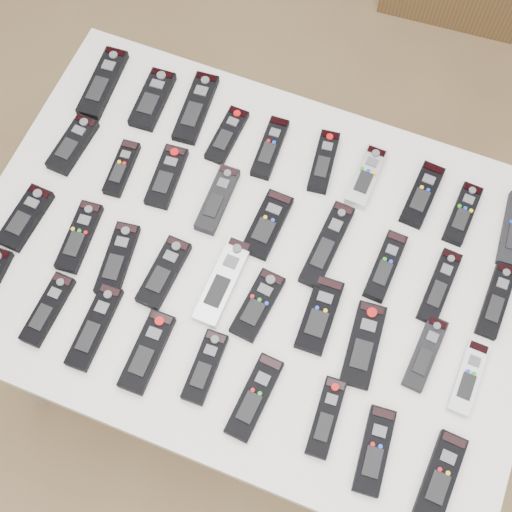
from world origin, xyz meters
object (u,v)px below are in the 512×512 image
at_px(remote_32, 147,352).
at_px(remote_19, 26,218).
at_px(remote_8, 463,214).
at_px(remote_17, 439,286).
at_px(remote_36, 374,451).
at_px(remote_2, 196,108).
at_px(remote_1, 153,99).
at_px(remote_20, 79,237).
at_px(remote_35, 326,417).
at_px(remote_5, 324,162).
at_px(remote_0, 103,83).
at_px(remote_22, 164,273).
at_px(remote_6, 366,177).
at_px(remote_24, 258,305).
at_px(remote_10, 73,145).
at_px(remote_18, 496,301).
at_px(remote_28, 468,378).
at_px(remote_15, 327,245).
at_px(remote_23, 223,281).
at_px(remote_26, 363,345).
at_px(remote_12, 167,177).
at_px(remote_31, 95,327).
at_px(remote_30, 48,309).
at_px(remote_25, 319,315).
at_px(remote_3, 227,135).
at_px(remote_16, 385,266).
at_px(remote_21, 118,259).
at_px(remote_13, 217,200).
at_px(remote_4, 270,148).
at_px(remote_33, 205,367).
at_px(remote_34, 254,397).
at_px(remote_11, 122,168).
at_px(remote_14, 267,225).
at_px(remote_37, 441,476).
at_px(remote_7, 422,195).
at_px(remote_27, 425,353).

bearing_deg(remote_32, remote_19, 154.39).
relative_size(remote_8, remote_17, 0.89).
bearing_deg(remote_36, remote_2, 131.69).
distance_m(remote_1, remote_20, 0.39).
xyz_separation_m(remote_8, remote_36, (-0.02, -0.56, 0.00)).
bearing_deg(remote_35, remote_5, 106.30).
relative_size(remote_0, remote_32, 1.15).
distance_m(remote_8, remote_22, 0.68).
xyz_separation_m(remote_6, remote_24, (-0.12, -0.38, -0.00)).
relative_size(remote_10, remote_19, 0.98).
relative_size(remote_0, remote_18, 1.17).
bearing_deg(remote_1, remote_28, -26.67).
bearing_deg(remote_24, remote_19, -174.38).
distance_m(remote_8, remote_15, 0.32).
xyz_separation_m(remote_23, remote_26, (0.32, -0.02, 0.00)).
height_order(remote_12, remote_31, same).
bearing_deg(remote_30, remote_25, 21.84).
relative_size(remote_3, remote_16, 0.93).
bearing_deg(remote_17, remote_19, -164.81).
distance_m(remote_21, remote_24, 0.32).
height_order(remote_3, remote_12, remote_12).
distance_m(remote_12, remote_25, 0.47).
height_order(remote_2, remote_35, remote_35).
distance_m(remote_13, remote_31, 0.39).
height_order(remote_4, remote_13, remote_13).
height_order(remote_10, remote_19, same).
xyz_separation_m(remote_33, remote_34, (0.12, -0.02, -0.00)).
bearing_deg(remote_11, remote_14, -6.87).
height_order(remote_13, remote_37, remote_13).
distance_m(remote_19, remote_33, 0.53).
xyz_separation_m(remote_17, remote_22, (-0.56, -0.19, 0.00)).
distance_m(remote_6, remote_23, 0.41).
xyz_separation_m(remote_7, remote_32, (-0.42, -0.56, 0.00)).
bearing_deg(remote_14, remote_24, -72.75).
bearing_deg(remote_27, remote_26, -162.48).
bearing_deg(remote_36, remote_30, 173.16).
bearing_deg(remote_30, remote_37, 0.00).
distance_m(remote_26, remote_37, 0.29).
height_order(remote_0, remote_24, remote_0).
relative_size(remote_1, remote_17, 0.95).
distance_m(remote_3, remote_24, 0.43).
bearing_deg(remote_17, remote_15, -176.93).
bearing_deg(remote_18, remote_2, 166.79).
relative_size(remote_4, remote_30, 0.99).
bearing_deg(remote_3, remote_27, -27.73).
bearing_deg(remote_27, remote_31, -158.86).
bearing_deg(remote_26, remote_18, 35.19).
bearing_deg(remote_18, remote_10, -178.77).
xyz_separation_m(remote_5, remote_7, (0.24, 0.00, 0.00)).
bearing_deg(remote_36, remote_3, 129.05).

